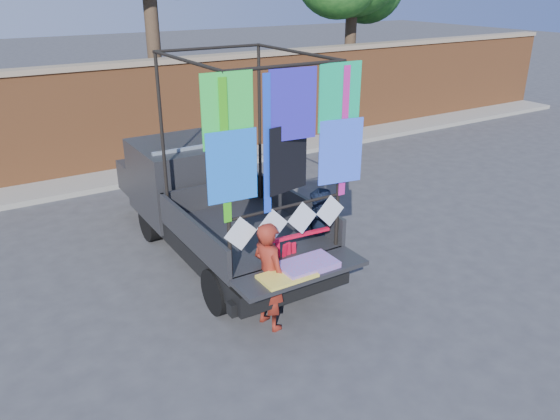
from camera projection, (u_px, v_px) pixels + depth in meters
ground at (293, 289)px, 8.32m from camera, size 90.00×90.00×0.00m
brick_wall at (137, 115)px, 13.29m from camera, size 30.00×0.45×2.61m
curb at (151, 172)px, 13.23m from camera, size 30.00×1.20×0.12m
pickup_truck at (204, 197)px, 9.51m from camera, size 2.18×5.47×3.44m
woman at (269, 276)px, 7.17m from camera, size 0.46×0.61×1.52m
man at (322, 240)px, 8.12m from camera, size 0.88×0.95×1.57m
streamer_bundle at (291, 251)px, 7.53m from camera, size 1.01×0.13×0.69m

